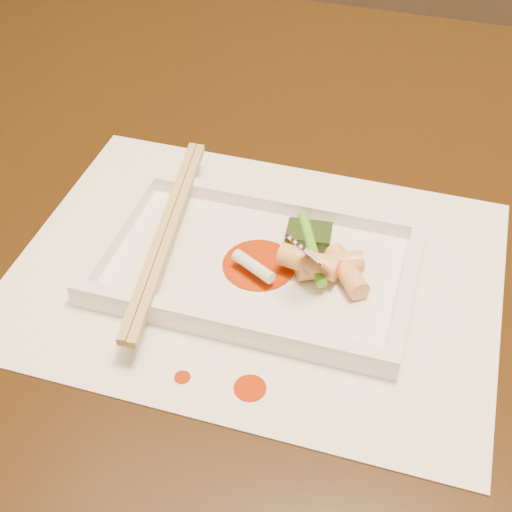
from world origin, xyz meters
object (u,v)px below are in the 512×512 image
(plate_base, at_px, (256,268))
(chopstick_a, at_px, (162,230))
(placemat, at_px, (256,272))
(table, at_px, (190,272))
(fork, at_px, (351,198))

(plate_base, relative_size, chopstick_a, 1.06)
(placemat, distance_m, plate_base, 0.00)
(plate_base, bearing_deg, placemat, 180.00)
(placemat, height_order, chopstick_a, chopstick_a)
(table, height_order, plate_base, plate_base)
(table, height_order, fork, fork)
(placemat, bearing_deg, chopstick_a, 180.00)
(placemat, bearing_deg, plate_base, 0.00)
(plate_base, relative_size, fork, 1.86)
(chopstick_a, relative_size, fork, 1.75)
(plate_base, bearing_deg, chopstick_a, 180.00)
(placemat, relative_size, chopstick_a, 1.63)
(table, distance_m, fork, 0.26)
(chopstick_a, bearing_deg, table, 99.81)
(plate_base, bearing_deg, table, 140.78)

